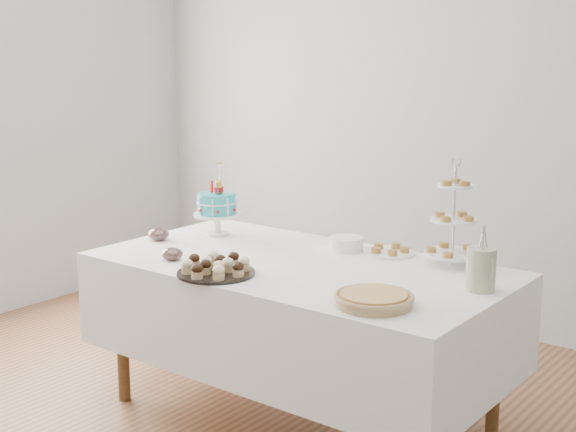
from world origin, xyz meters
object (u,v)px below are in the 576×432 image
Objects in this scene: birthday_cake at (217,216)px; utensil_pitcher at (481,267)px; jam_bowl_b at (159,234)px; plate_stack at (346,244)px; cupcake_tray at (216,266)px; tiered_stand at (454,221)px; pastry_plate at (389,251)px; jam_bowl_a at (172,254)px; table at (299,310)px; pie at (374,299)px.

birthday_cake is 1.42× the size of utensil_pitcher.
plate_stack is at bearing 25.45° from jam_bowl_b.
cupcake_tray is 1.09m from tiered_stand.
cupcake_tray is 1.38× the size of pastry_plate.
birthday_cake reaches higher than jam_bowl_a.
table is at bearing 64.94° from cupcake_tray.
plate_stack is (0.21, 0.71, -0.01)m from cupcake_tray.
tiered_stand is at bearing 33.74° from jam_bowl_a.
table is 5.00× the size of birthday_cake.
plate_stack is at bearing -174.44° from utensil_pitcher.
pie is 0.86m from plate_stack.
utensil_pitcher reaches higher than pie.
table is 0.91m from utensil_pitcher.
pastry_plate is at bearing 28.13° from birthday_cake.
cupcake_tray reaches higher than jam_bowl_a.
birthday_cake is 1.27m from tiered_stand.
tiered_stand is 0.57m from plate_stack.
pie is (0.60, -0.32, 0.26)m from table.
birthday_cake is 2.30× the size of plate_stack.
jam_bowl_a is at bearing -34.59° from jam_bowl_b.
pie is at bearing 3.72° from cupcake_tray.
cupcake_tray is at bearing -134.10° from tiered_stand.
tiered_stand is at bearing 6.92° from plate_stack.
pie is at bearing -49.43° from plate_stack.
jam_bowl_b is at bearing -161.12° from tiered_stand.
table is at bearing 5.68° from jam_bowl_b.
pie is 1.26× the size of pastry_plate.
pastry_plate is (-0.33, 0.00, -0.19)m from tiered_stand.
cupcake_tray reaches higher than table.
utensil_pitcher is at bearing 17.94° from jam_bowl_a.
birthday_cake is 0.95m from pastry_plate.
utensil_pitcher reaches higher than table.
jam_bowl_b is at bearing -155.97° from pastry_plate.
birthday_cake is 0.32m from jam_bowl_b.
tiered_stand reaches higher than pastry_plate.
table is at bearing 151.90° from pie.
plate_stack is at bearing 26.79° from birthday_cake.
cupcake_tray is (-0.17, -0.37, 0.27)m from table.
utensil_pitcher is at bearing 61.40° from pie.
jam_bowl_a is at bearing -136.07° from pastry_plate.
jam_bowl_a is 0.41m from jam_bowl_b.
pastry_plate is (0.24, 0.40, 0.24)m from table.
jam_bowl_a is at bearing -55.38° from birthday_cake.
jam_bowl_a is (-0.50, -0.32, 0.26)m from table.
tiered_stand is (0.57, 0.40, 0.44)m from table.
cupcake_tray is 0.69× the size of tiered_stand.
jam_bowl_b is at bearing -174.32° from table.
plate_stack is 0.85m from jam_bowl_a.
plate_stack is 0.67× the size of pastry_plate.
utensil_pitcher reaches higher than cupcake_tray.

